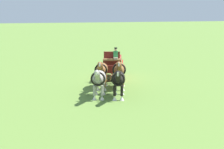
{
  "coord_description": "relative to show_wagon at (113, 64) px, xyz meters",
  "views": [
    {
      "loc": [
        27.17,
        -6.63,
        5.9
      ],
      "look_at": [
        4.35,
        -1.1,
        1.2
      ],
      "focal_mm": 53.54,
      "sensor_mm": 36.0,
      "label": 1
    }
  ],
  "objects": [
    {
      "name": "ground_plane",
      "position": [
        -0.14,
        0.03,
        -1.25
      ],
      "size": [
        220.0,
        220.0,
        0.0
      ],
      "primitive_type": "plane",
      "color": "olive"
    },
    {
      "name": "show_wagon",
      "position": [
        0.0,
        0.0,
        0.0
      ],
      "size": [
        6.0,
        2.7,
        2.83
      ],
      "color": "maroon",
      "rests_on": "ground"
    },
    {
      "name": "draft_horse_rear_near",
      "position": [
        3.72,
        -0.4,
        0.16
      ],
      "size": [
        3.05,
        1.49,
        2.29
      ],
      "color": "brown",
      "rests_on": "ground"
    },
    {
      "name": "draft_horse_rear_off",
      "position": [
        3.37,
        -1.65,
        0.14
      ],
      "size": [
        3.03,
        1.43,
        2.26
      ],
      "color": "brown",
      "rests_on": "ground"
    },
    {
      "name": "draft_horse_lead_near",
      "position": [
        6.24,
        -1.12,
        0.04
      ],
      "size": [
        3.12,
        1.42,
        2.14
      ],
      "color": "black",
      "rests_on": "ground"
    },
    {
      "name": "draft_horse_lead_off",
      "position": [
        5.86,
        -2.37,
        0.05
      ],
      "size": [
        2.94,
        1.43,
        2.16
      ],
      "color": "#9E998E",
      "rests_on": "ground"
    }
  ]
}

